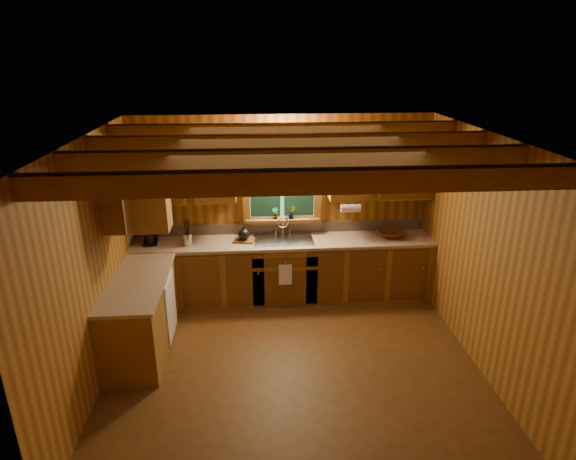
% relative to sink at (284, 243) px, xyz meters
% --- Properties ---
extents(room, '(4.20, 4.20, 4.20)m').
position_rel_sink_xyz_m(room, '(0.00, -1.60, 0.44)').
color(room, '#593615').
rests_on(room, ground).
extents(ceiling_beams, '(4.20, 2.54, 0.18)m').
position_rel_sink_xyz_m(ceiling_beams, '(0.00, -1.60, 1.63)').
color(ceiling_beams, brown).
rests_on(ceiling_beams, room).
extents(base_cabinets, '(4.20, 2.22, 0.86)m').
position_rel_sink_xyz_m(base_cabinets, '(-0.49, -0.32, -0.43)').
color(base_cabinets, brown).
rests_on(base_cabinets, ground).
extents(countertop, '(4.20, 2.24, 0.04)m').
position_rel_sink_xyz_m(countertop, '(-0.48, -0.31, 0.02)').
color(countertop, tan).
rests_on(countertop, base_cabinets).
extents(backsplash, '(4.20, 0.02, 0.16)m').
position_rel_sink_xyz_m(backsplash, '(0.00, 0.28, 0.12)').
color(backsplash, tan).
rests_on(backsplash, room).
extents(dishwasher_panel, '(0.02, 0.60, 0.80)m').
position_rel_sink_xyz_m(dishwasher_panel, '(-1.47, -0.92, -0.43)').
color(dishwasher_panel, white).
rests_on(dishwasher_panel, base_cabinets).
extents(upper_cabinets, '(4.19, 1.77, 0.78)m').
position_rel_sink_xyz_m(upper_cabinets, '(-0.56, -0.18, 0.98)').
color(upper_cabinets, brown).
rests_on(upper_cabinets, room).
extents(window, '(1.12, 0.08, 1.00)m').
position_rel_sink_xyz_m(window, '(0.00, 0.26, 0.67)').
color(window, brown).
rests_on(window, room).
extents(window_sill, '(1.06, 0.14, 0.04)m').
position_rel_sink_xyz_m(window_sill, '(0.00, 0.22, 0.26)').
color(window_sill, brown).
rests_on(window_sill, room).
extents(wall_sconce, '(0.45, 0.21, 0.17)m').
position_rel_sink_xyz_m(wall_sconce, '(0.00, 0.14, 1.31)').
color(wall_sconce, black).
rests_on(wall_sconce, room).
extents(paper_towel_roll, '(0.27, 0.11, 0.11)m').
position_rel_sink_xyz_m(paper_towel_roll, '(0.92, -0.07, 0.51)').
color(paper_towel_roll, white).
rests_on(paper_towel_roll, upper_cabinets).
extents(dish_towel, '(0.18, 0.01, 0.30)m').
position_rel_sink_xyz_m(dish_towel, '(0.00, -0.34, -0.34)').
color(dish_towel, white).
rests_on(dish_towel, base_cabinets).
extents(sink, '(0.82, 0.48, 0.43)m').
position_rel_sink_xyz_m(sink, '(0.00, 0.00, 0.00)').
color(sink, silver).
rests_on(sink, countertop).
extents(coffee_maker, '(0.18, 0.23, 0.33)m').
position_rel_sink_xyz_m(coffee_maker, '(-1.84, 0.02, 0.20)').
color(coffee_maker, black).
rests_on(coffee_maker, countertop).
extents(utensil_crock, '(0.13, 0.13, 0.37)m').
position_rel_sink_xyz_m(utensil_crock, '(-1.32, -0.08, 0.14)').
color(utensil_crock, silver).
rests_on(utensil_crock, countertop).
extents(cutting_board, '(0.32, 0.25, 0.03)m').
position_rel_sink_xyz_m(cutting_board, '(-0.56, -0.01, 0.06)').
color(cutting_board, brown).
rests_on(cutting_board, countertop).
extents(teakettle, '(0.16, 0.16, 0.20)m').
position_rel_sink_xyz_m(teakettle, '(-0.56, -0.01, 0.15)').
color(teakettle, black).
rests_on(teakettle, cutting_board).
extents(wicker_basket, '(0.39, 0.39, 0.10)m').
position_rel_sink_xyz_m(wicker_basket, '(1.54, 0.01, 0.09)').
color(wicker_basket, '#48230C').
rests_on(wicker_basket, countertop).
extents(potted_plant_left, '(0.10, 0.08, 0.17)m').
position_rel_sink_xyz_m(potted_plant_left, '(-0.11, 0.20, 0.37)').
color(potted_plant_left, brown).
rests_on(potted_plant_left, window_sill).
extents(potted_plant_right, '(0.11, 0.09, 0.19)m').
position_rel_sink_xyz_m(potted_plant_right, '(0.13, 0.21, 0.38)').
color(potted_plant_right, brown).
rests_on(potted_plant_right, window_sill).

